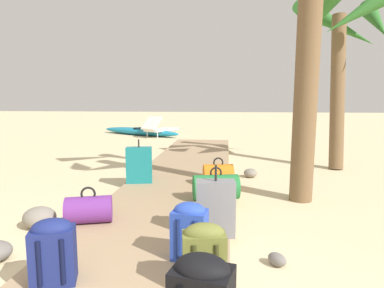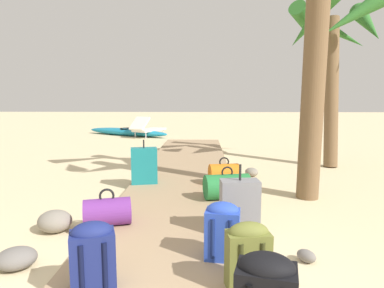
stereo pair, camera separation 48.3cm
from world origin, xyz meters
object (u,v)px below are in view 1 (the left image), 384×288
Objects in this scene: palm_tree_far_right at (340,37)px; lounge_chair at (159,128)px; suitcase_teal at (139,165)px; backpack_blue at (190,229)px; duffel_bag_orange at (218,174)px; duffel_bag_green at (216,187)px; duffel_bag_purple at (89,209)px; backpack_navy at (53,249)px; suitcase_grey at (215,208)px; backpack_olive at (204,255)px; kayak at (140,131)px.

lounge_chair is at bearing 132.54° from palm_tree_far_right.
suitcase_teal is 2.78m from backpack_blue.
duffel_bag_green reaches higher than duffel_bag_orange.
lounge_chair is at bearing 96.61° from duffel_bag_purple.
duffel_bag_orange is 0.15× the size of palm_tree_far_right.
backpack_blue reaches higher than duffel_bag_purple.
palm_tree_far_right is at bearing 40.10° from duffel_bag_orange.
suitcase_teal is 0.43× the size of lounge_chair.
suitcase_teal reaches higher than backpack_navy.
backpack_blue is at bearing -110.93° from suitcase_grey.
palm_tree_far_right reaches higher than suitcase_teal.
backpack_navy is at bearing -178.66° from backpack_olive.
suitcase_teal reaches higher than duffel_bag_purple.
suitcase_teal is (-1.27, 3.01, 0.03)m from backpack_olive.
backpack_navy and backpack_blue have the same top height.
backpack_navy is at bearing -87.12° from suitcase_teal.
duffel_bag_purple is 9.05m from lounge_chair.
kayak is (-3.28, 8.45, -0.11)m from duffel_bag_green.
backpack_olive is 0.75× the size of duffel_bag_green.
kayak is at bearing 101.48° from duffel_bag_purple.
duffel_bag_orange is 1.03× the size of backpack_blue.
backpack_olive is at bearing -71.39° from backpack_blue.
suitcase_grey is at bearing -75.12° from lounge_chair.
suitcase_grey is 10.22m from kayak.
suitcase_grey is at bearing -89.19° from duffel_bag_orange.
suitcase_grey is (0.05, 0.99, 0.02)m from backpack_olive.
suitcase_teal is 7.90m from kayak.
suitcase_teal is at bearing 123.05° from suitcase_grey.
backpack_olive reaches higher than backpack_blue.
suitcase_teal is (-1.28, 0.01, 0.12)m from duffel_bag_orange.
backpack_blue is at bearing -66.40° from suitcase_teal.
backpack_blue is (-0.20, -0.53, -0.02)m from suitcase_grey.
duffel_bag_purple is 5.84m from palm_tree_far_right.
palm_tree_far_right is at bearing 49.68° from duffel_bag_green.
palm_tree_far_right reaches higher than lounge_chair.
duffel_bag_orange is at bearing -139.90° from palm_tree_far_right.
lounge_chair is at bearing 104.88° from suitcase_grey.
palm_tree_far_right reaches higher than duffel_bag_orange.
lounge_chair is (-2.39, 10.17, -0.01)m from backpack_olive.
lounge_chair reaches higher than duffel_bag_orange.
suitcase_teal is at bearing -151.51° from palm_tree_far_right.
duffel_bag_orange is 1.03× the size of backpack_navy.
duffel_bag_green is at bearing -73.23° from lounge_chair.
backpack_navy is 1.08m from backpack_blue.
backpack_blue is at bearing 108.61° from backpack_olive.
duffel_bag_green is at bearing 63.23° from backpack_navy.
backpack_blue is 0.14× the size of kayak.
backpack_olive reaches higher than duffel_bag_purple.
kayak is (-2.01, 7.64, -0.22)m from suitcase_teal.
backpack_olive is 0.14× the size of palm_tree_far_right.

